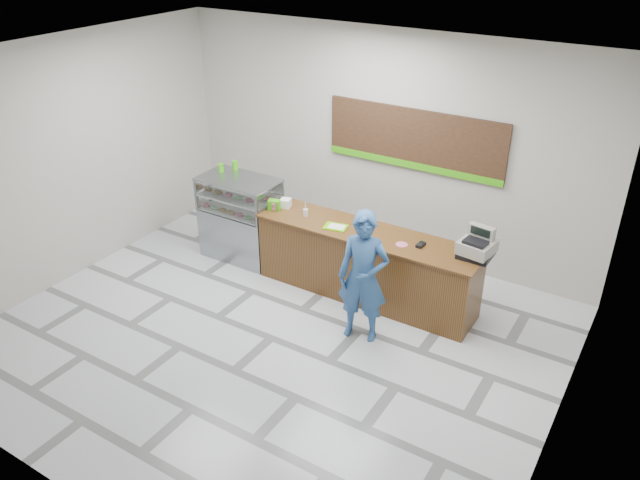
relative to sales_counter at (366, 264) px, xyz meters
The scene contains 16 objects.
floor 1.72m from the sales_counter, 109.54° to the right, with size 7.00×7.00×0.00m, color silver.
back_wall 1.98m from the sales_counter, 110.77° to the left, with size 7.00×7.00×0.00m, color #B5B1A7.
ceiling 3.41m from the sales_counter, 109.54° to the right, with size 7.00×7.00×0.00m, color silver.
sales_counter is the anchor object (origin of this frame).
display_case 2.23m from the sales_counter, behind, with size 1.22×0.72×1.33m.
menu_board 2.00m from the sales_counter, 90.00° to the left, with size 2.80×0.06×0.90m.
cash_register 1.64m from the sales_counter, ahead, with size 0.46×0.47×0.38m.
card_terminal 0.96m from the sales_counter, ahead, with size 0.08×0.16×0.04m, color black.
serving_tray 0.69m from the sales_counter, 165.31° to the right, with size 0.36×0.29×0.02m.
napkin_box 1.52m from the sales_counter, behind, with size 0.15×0.15×0.13m, color white.
straw_cup 1.14m from the sales_counter, behind, with size 0.07×0.07×0.11m, color silver.
promo_box 1.61m from the sales_counter, behind, with size 0.17×0.11×0.15m, color #3FB011.
donut_decal 0.77m from the sales_counter, ahead, with size 0.16×0.16×0.00m, color #D05D7D.
green_cup_left 2.77m from the sales_counter, behind, with size 0.09×0.09×0.13m, color #3FB011.
green_cup_right 2.66m from the sales_counter, behind, with size 0.09×0.09×0.14m, color #3FB011.
customer 1.03m from the sales_counter, 64.48° to the right, with size 0.65×0.42×1.77m, color #2C538A.
Camera 1 is at (4.00, -5.25, 4.96)m, focal length 35.00 mm.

